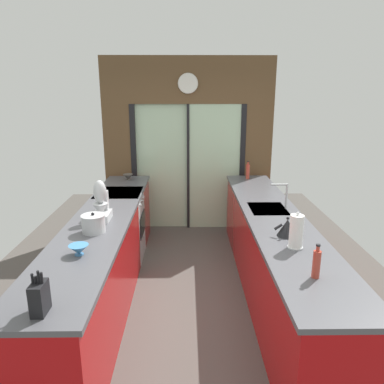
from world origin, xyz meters
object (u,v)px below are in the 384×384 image
object	(u,v)px
oven_range	(121,226)
mixing_bowl_near	(79,250)
knife_block	(39,298)
soap_bottle_near	(316,263)
mixing_bowl_far	(128,177)
stand_mixer	(101,205)
kettle	(287,228)
soap_bottle_far	(248,171)
stock_pot	(93,224)
paper_towel_roll	(296,232)

from	to	relation	value
oven_range	mixing_bowl_near	distance (m)	1.94
knife_block	soap_bottle_near	world-z (taller)	knife_block
mixing_bowl_far	oven_range	bearing A→B (deg)	-91.55
stand_mixer	kettle	bearing A→B (deg)	-14.20
mixing_bowl_near	soap_bottle_far	world-z (taller)	soap_bottle_far
mixing_bowl_far	stock_pot	xyz separation A→B (m)	(-0.00, -2.07, 0.04)
mixing_bowl_near	soap_bottle_near	xyz separation A→B (m)	(1.78, -0.39, 0.06)
soap_bottle_near	soap_bottle_far	size ratio (longest dim) A/B	0.94
soap_bottle_near	soap_bottle_far	world-z (taller)	soap_bottle_far
mixing_bowl_near	kettle	bearing A→B (deg)	11.87
paper_towel_roll	kettle	bearing A→B (deg)	89.64
mixing_bowl_near	knife_block	xyz separation A→B (m)	(0.00, -0.80, 0.06)
kettle	stand_mixer	bearing A→B (deg)	165.80
oven_range	soap_bottle_far	world-z (taller)	soap_bottle_far
mixing_bowl_far	stock_pot	bearing A→B (deg)	-90.00
mixing_bowl_far	kettle	bearing A→B (deg)	-50.77
stand_mixer	stock_pot	distance (m)	0.35
oven_range	mixing_bowl_far	bearing A→B (deg)	88.45
oven_range	mixing_bowl_near	size ratio (longest dim) A/B	5.75
knife_block	kettle	distance (m)	2.13
kettle	soap_bottle_near	size ratio (longest dim) A/B	1.02
oven_range	soap_bottle_far	distance (m)	2.03
stock_pot	mixing_bowl_near	bearing A→B (deg)	-90.00
soap_bottle_far	oven_range	bearing A→B (deg)	-157.72
soap_bottle_far	kettle	bearing A→B (deg)	-89.96
mixing_bowl_near	paper_towel_roll	bearing A→B (deg)	3.54
kettle	stock_pot	bearing A→B (deg)	176.34
stand_mixer	stock_pot	world-z (taller)	stand_mixer
oven_range	knife_block	distance (m)	2.73
knife_block	stand_mixer	size ratio (longest dim) A/B	0.66
soap_bottle_far	mixing_bowl_far	bearing A→B (deg)	-178.23
mixing_bowl_far	soap_bottle_near	size ratio (longest dim) A/B	0.59
knife_block	mixing_bowl_far	bearing A→B (deg)	90.00
knife_block	soap_bottle_near	distance (m)	1.83
oven_range	mixing_bowl_near	bearing A→B (deg)	-89.44
stock_pot	soap_bottle_near	world-z (taller)	soap_bottle_near
kettle	paper_towel_roll	xyz separation A→B (m)	(-0.00, -0.26, 0.06)
mixing_bowl_near	stand_mixer	size ratio (longest dim) A/B	0.38
stand_mixer	soap_bottle_far	size ratio (longest dim) A/B	1.56
mixing_bowl_near	paper_towel_roll	size ratio (longest dim) A/B	0.50
mixing_bowl_near	soap_bottle_near	distance (m)	1.82
stand_mixer	paper_towel_roll	bearing A→B (deg)	-21.89
kettle	soap_bottle_far	xyz separation A→B (m)	(-0.00, 2.24, 0.04)
oven_range	mixing_bowl_far	distance (m)	0.85
kettle	soap_bottle_far	size ratio (longest dim) A/B	0.96
knife_block	paper_towel_roll	xyz separation A→B (m)	(1.78, 0.91, 0.04)
stand_mixer	mixing_bowl_near	bearing A→B (deg)	-90.00
soap_bottle_far	paper_towel_roll	world-z (taller)	paper_towel_roll
paper_towel_roll	soap_bottle_far	bearing A→B (deg)	90.00
kettle	paper_towel_roll	world-z (taller)	paper_towel_roll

